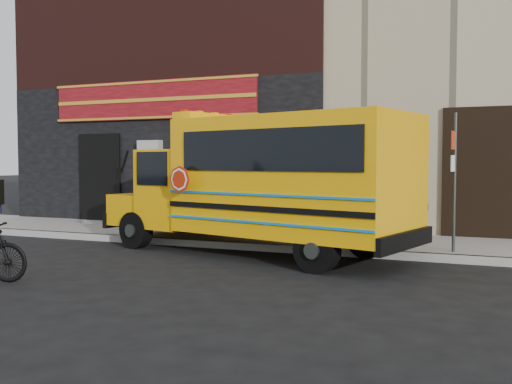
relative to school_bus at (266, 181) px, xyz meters
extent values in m
plane|color=black|center=(0.23, -2.06, -1.51)|extent=(120.00, 120.00, 0.00)
cube|color=#9C9D97|center=(0.23, 0.54, -1.43)|extent=(40.00, 0.20, 0.15)
cube|color=slate|center=(0.23, 2.04, -1.43)|extent=(40.00, 3.00, 0.15)
cube|color=tan|center=(0.23, 8.44, 4.64)|extent=(20.00, 10.00, 12.00)
cube|color=black|center=(-4.77, 3.49, 0.64)|extent=(10.00, 0.30, 4.00)
cube|color=#331411|center=(-4.77, 3.49, 4.14)|extent=(10.00, 0.28, 3.00)
cube|color=#520B0D|center=(-4.77, 3.32, 2.14)|extent=(6.50, 0.12, 1.10)
cube|color=black|center=(-6.57, 3.34, -0.11)|extent=(1.30, 0.10, 2.50)
cube|color=black|center=(-2.97, 3.34, -0.11)|extent=(1.30, 0.10, 2.50)
cylinder|color=black|center=(-2.98, -0.17, -1.11)|extent=(0.85, 0.48, 0.80)
cylinder|color=black|center=(-2.48, 1.67, -1.11)|extent=(0.85, 0.48, 0.80)
cylinder|color=black|center=(1.46, -1.38, -1.11)|extent=(0.85, 0.48, 0.80)
cylinder|color=black|center=(1.96, 0.45, -1.11)|extent=(0.85, 0.48, 0.80)
cube|color=#EBA004|center=(-3.16, 0.87, -0.71)|extent=(1.49, 2.19, 0.70)
cube|color=black|center=(-3.69, 1.01, -0.96)|extent=(0.66, 2.01, 0.35)
cube|color=#EBA004|center=(-2.10, 0.58, -0.21)|extent=(1.71, 2.34, 1.70)
cube|color=black|center=(-2.65, 0.73, 0.19)|extent=(0.53, 1.75, 0.90)
cube|color=#EBA004|center=(0.65, -0.17, 0.11)|extent=(4.92, 3.31, 2.25)
cube|color=black|center=(2.85, -0.77, -0.96)|extent=(0.69, 2.15, 0.30)
cube|color=black|center=(0.45, -1.27, 0.59)|extent=(3.77, 1.07, 0.75)
cube|color=#EBA004|center=(-1.52, 0.42, 1.27)|extent=(0.90, 1.68, 0.28)
cylinder|color=#AB2006|center=(-1.43, -0.95, 0.04)|extent=(0.51, 0.17, 0.52)
cylinder|color=#363D39|center=(3.53, 0.94, -0.09)|extent=(0.06, 0.06, 2.83)
cube|color=red|center=(3.51, 0.87, 0.79)|extent=(0.09, 0.24, 0.35)
cube|color=white|center=(3.51, 0.87, 0.35)|extent=(0.09, 0.24, 0.31)
camera|label=1|loc=(4.11, -10.65, 0.37)|focal=40.00mm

